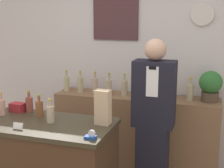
% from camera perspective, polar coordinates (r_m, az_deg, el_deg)
% --- Properties ---
extents(back_wall, '(5.20, 0.09, 2.70)m').
position_cam_1_polar(back_wall, '(4.02, 3.87, 5.00)').
color(back_wall, silver).
rests_on(back_wall, ground_plane).
extents(back_shelf, '(2.01, 0.42, 0.91)m').
position_cam_1_polar(back_shelf, '(3.97, 4.19, -8.59)').
color(back_shelf, brown).
rests_on(back_shelf, ground_plane).
extents(shopkeeper, '(0.42, 0.26, 1.65)m').
position_cam_1_polar(shopkeeper, '(3.24, 7.58, -6.54)').
color(shopkeeper, black).
rests_on(shopkeeper, ground_plane).
extents(potted_plant, '(0.26, 0.26, 0.35)m').
position_cam_1_polar(potted_plant, '(3.71, 17.57, -0.19)').
color(potted_plant, '#4C3D2D').
rests_on(potted_plant, back_shelf).
extents(paper_bag, '(0.13, 0.10, 0.31)m').
position_cam_1_polar(paper_bag, '(2.72, -1.68, -4.29)').
color(paper_bag, tan).
rests_on(paper_bag, display_counter).
extents(tape_dispenser, '(0.09, 0.06, 0.07)m').
position_cam_1_polar(tape_dispenser, '(2.45, -3.88, -9.47)').
color(tape_dispenser, '#1E4799').
rests_on(tape_dispenser, display_counter).
extents(price_card_right, '(0.09, 0.02, 0.06)m').
position_cam_1_polar(price_card_right, '(2.75, -16.82, -7.36)').
color(price_card_right, white).
rests_on(price_card_right, display_counter).
extents(gift_box, '(0.16, 0.12, 0.09)m').
position_cam_1_polar(gift_box, '(3.25, -16.84, -4.09)').
color(gift_box, maroon).
rests_on(gift_box, display_counter).
extents(counter_bottle_0, '(0.07, 0.07, 0.22)m').
position_cam_1_polar(counter_bottle_0, '(3.18, -19.56, -3.92)').
color(counter_bottle_0, tan).
rests_on(counter_bottle_0, display_counter).
extents(counter_bottle_1, '(0.07, 0.07, 0.22)m').
position_cam_1_polar(counter_bottle_1, '(3.19, -14.89, -3.54)').
color(counter_bottle_1, brown).
rests_on(counter_bottle_1, display_counter).
extents(counter_bottle_2, '(0.07, 0.07, 0.22)m').
position_cam_1_polar(counter_bottle_2, '(3.02, -13.13, -4.32)').
color(counter_bottle_2, brown).
rests_on(counter_bottle_2, display_counter).
extents(counter_bottle_3, '(0.07, 0.07, 0.22)m').
position_cam_1_polar(counter_bottle_3, '(2.84, -11.21, -5.33)').
color(counter_bottle_3, tan).
rests_on(counter_bottle_3, display_counter).
extents(shelf_bottle_0, '(0.08, 0.08, 0.27)m').
position_cam_1_polar(shelf_bottle_0, '(4.11, -8.30, 0.16)').
color(shelf_bottle_0, tan).
rests_on(shelf_bottle_0, back_shelf).
extents(shelf_bottle_1, '(0.08, 0.08, 0.27)m').
position_cam_1_polar(shelf_bottle_1, '(4.03, -5.79, -0.01)').
color(shelf_bottle_1, tan).
rests_on(shelf_bottle_1, back_shelf).
extents(shelf_bottle_2, '(0.08, 0.08, 0.27)m').
position_cam_1_polar(shelf_bottle_2, '(3.97, -3.13, -0.17)').
color(shelf_bottle_2, tan).
rests_on(shelf_bottle_2, back_shelf).
extents(shelf_bottle_3, '(0.08, 0.08, 0.27)m').
position_cam_1_polar(shelf_bottle_3, '(3.88, -0.55, -0.44)').
color(shelf_bottle_3, tan).
rests_on(shelf_bottle_3, back_shelf).
extents(shelf_bottle_4, '(0.08, 0.08, 0.27)m').
position_cam_1_polar(shelf_bottle_4, '(3.83, 2.29, -0.60)').
color(shelf_bottle_4, tan).
rests_on(shelf_bottle_4, back_shelf).
extents(shelf_bottle_5, '(0.08, 0.08, 0.27)m').
position_cam_1_polar(shelf_bottle_5, '(3.78, 5.14, -0.81)').
color(shelf_bottle_5, tan).
rests_on(shelf_bottle_5, back_shelf).
extents(shelf_bottle_6, '(0.08, 0.08, 0.27)m').
position_cam_1_polar(shelf_bottle_6, '(3.74, 8.06, -1.03)').
color(shelf_bottle_6, tan).
rests_on(shelf_bottle_6, back_shelf).
extents(shelf_bottle_7, '(0.08, 0.08, 0.27)m').
position_cam_1_polar(shelf_bottle_7, '(3.74, 11.10, -1.16)').
color(shelf_bottle_7, tan).
rests_on(shelf_bottle_7, back_shelf).
extents(shelf_bottle_8, '(0.08, 0.08, 0.27)m').
position_cam_1_polar(shelf_bottle_8, '(3.71, 14.09, -1.38)').
color(shelf_bottle_8, tan).
rests_on(shelf_bottle_8, back_shelf).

